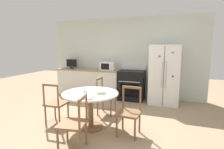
# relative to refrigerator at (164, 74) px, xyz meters

# --- Properties ---
(ground_plane) EXTENTS (14.00, 14.00, 0.00)m
(ground_plane) POSITION_rel_refrigerator_xyz_m (-1.36, -2.21, -0.86)
(ground_plane) COLOR #9E8466
(back_wall) EXTENTS (5.20, 0.10, 2.60)m
(back_wall) POSITION_rel_refrigerator_xyz_m (-1.36, 0.44, 0.44)
(back_wall) COLOR silver
(back_wall) RESTS_ON ground_plane
(kitchen_counter) EXTENTS (2.19, 0.64, 0.90)m
(kitchen_counter) POSITION_rel_refrigerator_xyz_m (-2.48, 0.08, -0.41)
(kitchen_counter) COLOR silver
(kitchen_counter) RESTS_ON ground_plane
(refrigerator) EXTENTS (0.84, 0.77, 1.72)m
(refrigerator) POSITION_rel_refrigerator_xyz_m (0.00, 0.00, 0.00)
(refrigerator) COLOR white
(refrigerator) RESTS_ON ground_plane
(oven_range) EXTENTS (0.79, 0.68, 1.08)m
(oven_range) POSITION_rel_refrigerator_xyz_m (-0.98, 0.06, -0.39)
(oven_range) COLOR black
(oven_range) RESTS_ON ground_plane
(microwave) EXTENTS (0.48, 0.35, 0.27)m
(microwave) POSITION_rel_refrigerator_xyz_m (-1.78, 0.08, 0.18)
(microwave) COLOR white
(microwave) RESTS_ON kitchen_counter
(countertop_tv) EXTENTS (0.38, 0.16, 0.32)m
(countertop_tv) POSITION_rel_refrigerator_xyz_m (-3.19, 0.12, 0.22)
(countertop_tv) COLOR black
(countertop_tv) RESTS_ON kitchen_counter
(dining_table) EXTENTS (1.14, 1.14, 0.74)m
(dining_table) POSITION_rel_refrigerator_xyz_m (-1.33, -2.16, -0.27)
(dining_table) COLOR beige
(dining_table) RESTS_ON ground_plane
(dining_chair_far) EXTENTS (0.42, 0.42, 0.90)m
(dining_chair_far) POSITION_rel_refrigerator_xyz_m (-1.32, -1.35, -0.42)
(dining_chair_far) COLOR brown
(dining_chair_far) RESTS_ON ground_plane
(dining_chair_near) EXTENTS (0.48, 0.48, 0.90)m
(dining_chair_near) POSITION_rel_refrigerator_xyz_m (-1.23, -2.97, -0.42)
(dining_chair_near) COLOR brown
(dining_chair_near) RESTS_ON ground_plane
(dining_chair_left) EXTENTS (0.44, 0.44, 0.90)m
(dining_chair_left) POSITION_rel_refrigerator_xyz_m (-2.14, -2.21, -0.42)
(dining_chair_left) COLOR brown
(dining_chair_left) RESTS_ON ground_plane
(dining_chair_right) EXTENTS (0.44, 0.44, 0.90)m
(dining_chair_right) POSITION_rel_refrigerator_xyz_m (-0.51, -2.19, -0.42)
(dining_chair_right) COLOR brown
(dining_chair_right) RESTS_ON ground_plane
(candle_glass) EXTENTS (0.09, 0.09, 0.09)m
(candle_glass) POSITION_rel_refrigerator_xyz_m (-1.39, -2.26, -0.08)
(candle_glass) COLOR silver
(candle_glass) RESTS_ON dining_table
(folded_napkin) EXTENTS (0.18, 0.11, 0.05)m
(folded_napkin) POSITION_rel_refrigerator_xyz_m (-1.07, -2.19, -0.09)
(folded_napkin) COLOR beige
(folded_napkin) RESTS_ON dining_table
(mail_stack) EXTENTS (0.24, 0.32, 0.02)m
(mail_stack) POSITION_rel_refrigerator_xyz_m (-1.22, -2.48, -0.11)
(mail_stack) COLOR white
(mail_stack) RESTS_ON dining_table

